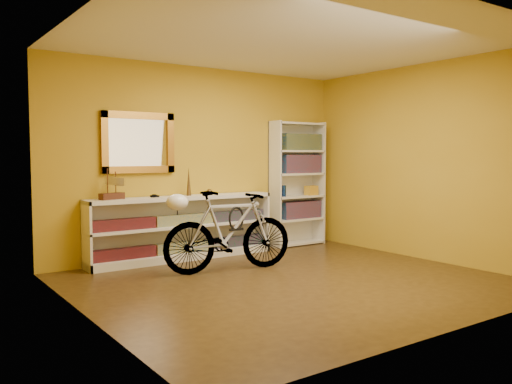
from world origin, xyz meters
TOP-DOWN VIEW (x-y plane):
  - floor at (0.00, 0.00)m, footprint 4.50×4.00m
  - ceiling at (0.00, 0.00)m, footprint 4.50×4.00m
  - back_wall at (0.00, 2.00)m, footprint 4.50×0.01m
  - left_wall at (-2.25, 0.00)m, footprint 0.01×4.00m
  - right_wall at (2.25, 0.00)m, footprint 0.01×4.00m
  - gilt_mirror at (-0.95, 1.97)m, footprint 0.98×0.06m
  - wall_socket at (0.90, 1.99)m, footprint 0.09×0.02m
  - console_unit at (-0.40, 1.81)m, footprint 2.60×0.35m
  - cd_row_lower at (-0.40, 1.79)m, footprint 2.50×0.13m
  - cd_row_upper at (-0.40, 1.79)m, footprint 2.50×0.13m
  - model_ship at (-1.37, 1.81)m, footprint 0.34×0.21m
  - toy_car at (-0.80, 1.81)m, footprint 0.00×0.00m
  - bronze_ornament at (-0.31, 1.81)m, footprint 0.06×0.06m
  - decorative_orb at (0.00, 1.81)m, footprint 0.08×0.08m
  - bookcase at (1.58, 1.84)m, footprint 0.90×0.30m
  - book_row_a at (1.63, 1.84)m, footprint 0.70×0.22m
  - book_row_b at (1.63, 1.84)m, footprint 0.70×0.22m
  - book_row_c at (1.63, 1.84)m, footprint 0.70×0.22m
  - travel_mug at (1.29, 1.82)m, footprint 0.08×0.08m
  - red_tin at (1.38, 1.87)m, footprint 0.16×0.16m
  - yellow_bag at (1.83, 1.80)m, footprint 0.20×0.14m
  - bicycle at (-0.29, 0.85)m, footprint 0.70×1.70m
  - helmet at (-0.92, 0.95)m, footprint 0.25×0.24m
  - u_lock at (-0.20, 0.83)m, footprint 0.21×0.02m

SIDE VIEW (x-z plane):
  - floor at x=0.00m, z-range -0.01..0.00m
  - cd_row_lower at x=-0.40m, z-range 0.10..0.24m
  - wall_socket at x=0.90m, z-range 0.21..0.29m
  - console_unit at x=-0.40m, z-range 0.00..0.85m
  - bicycle at x=-0.29m, z-range 0.00..0.97m
  - cd_row_upper at x=-0.40m, z-range 0.47..0.60m
  - book_row_a at x=1.63m, z-range 0.42..0.68m
  - u_lock at x=-0.20m, z-range 0.53..0.74m
  - yellow_bag at x=1.83m, z-range 0.77..0.91m
  - travel_mug at x=1.29m, z-range 0.77..0.94m
  - toy_car at x=-0.80m, z-range 0.85..0.85m
  - helmet at x=-0.92m, z-range 0.76..0.95m
  - decorative_orb at x=0.00m, z-range 0.85..0.93m
  - bookcase at x=1.58m, z-range 0.00..1.90m
  - bronze_ornament at x=-0.31m, z-range 0.85..1.23m
  - model_ship at x=-1.37m, z-range 0.85..1.23m
  - book_row_b at x=1.63m, z-range 1.11..1.40m
  - back_wall at x=0.00m, z-range 0.00..2.60m
  - left_wall at x=-2.25m, z-range 0.00..2.60m
  - right_wall at x=2.25m, z-range 0.00..2.60m
  - gilt_mirror at x=-0.95m, z-range 1.16..1.94m
  - red_tin at x=1.38m, z-range 1.46..1.64m
  - book_row_c at x=1.63m, z-range 1.46..1.71m
  - ceiling at x=0.00m, z-range 2.60..2.61m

